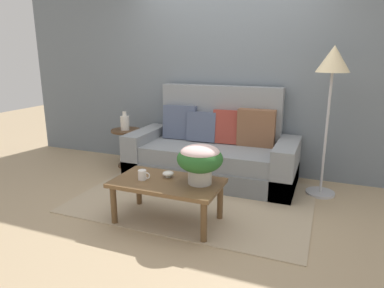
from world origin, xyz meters
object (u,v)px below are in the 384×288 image
object	(u,v)px
floor_lamp	(332,73)
side_table	(127,141)
coffee_mug	(143,175)
potted_plant	(200,159)
table_vase	(125,122)
coffee_table	(167,187)
snack_bowl	(168,174)
couch	(213,152)

from	to	relation	value
floor_lamp	side_table	bearing A→B (deg)	178.81
floor_lamp	coffee_mug	size ratio (longest dim) A/B	13.48
floor_lamp	potted_plant	bearing A→B (deg)	-131.12
floor_lamp	table_vase	world-z (taller)	floor_lamp
coffee_table	side_table	bearing A→B (deg)	134.17
potted_plant	coffee_mug	bearing A→B (deg)	-167.74
table_vase	floor_lamp	bearing A→B (deg)	-0.80
potted_plant	snack_bowl	size ratio (longest dim) A/B	3.77
potted_plant	snack_bowl	xyz separation A→B (m)	(-0.34, 0.04, -0.20)
coffee_table	snack_bowl	world-z (taller)	snack_bowl
coffee_mug	side_table	bearing A→B (deg)	127.34
snack_bowl	table_vase	xyz separation A→B (m)	(-1.23, 1.19, 0.19)
side_table	snack_bowl	distance (m)	1.73
coffee_mug	snack_bowl	distance (m)	0.25
coffee_mug	potted_plant	bearing A→B (deg)	12.26
side_table	table_vase	xyz separation A→B (m)	(-0.00, -0.02, 0.27)
floor_lamp	coffee_mug	bearing A→B (deg)	-140.31
couch	floor_lamp	world-z (taller)	floor_lamp
side_table	potted_plant	bearing A→B (deg)	-38.34
floor_lamp	snack_bowl	world-z (taller)	floor_lamp
couch	coffee_table	xyz separation A→B (m)	(-0.02, -1.31, 0.01)
couch	table_vase	distance (m)	1.32
side_table	floor_lamp	world-z (taller)	floor_lamp
floor_lamp	coffee_table	bearing A→B (deg)	-137.00
coffee_mug	snack_bowl	xyz separation A→B (m)	(0.19, 0.16, -0.01)
potted_plant	table_vase	world-z (taller)	table_vase
floor_lamp	table_vase	xyz separation A→B (m)	(-2.62, 0.04, -0.73)
snack_bowl	table_vase	size ratio (longest dim) A/B	0.43
couch	table_vase	bearing A→B (deg)	-178.97
side_table	snack_bowl	bearing A→B (deg)	-44.39
side_table	table_vase	size ratio (longest dim) A/B	2.06
coffee_table	floor_lamp	distance (m)	2.10
couch	coffee_mug	bearing A→B (deg)	-100.28
floor_lamp	potted_plant	xyz separation A→B (m)	(-1.04, -1.19, -0.72)
coffee_table	table_vase	world-z (taller)	table_vase
floor_lamp	snack_bowl	bearing A→B (deg)	-140.21
couch	snack_bowl	size ratio (longest dim) A/B	18.81
table_vase	side_table	bearing A→B (deg)	85.62
coffee_table	side_table	distance (m)	1.82
coffee_table	table_vase	size ratio (longest dim) A/B	3.94
couch	floor_lamp	size ratio (longest dim) A/B	1.27
coffee_table	potted_plant	world-z (taller)	potted_plant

